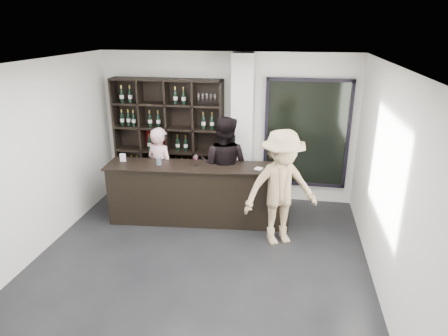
% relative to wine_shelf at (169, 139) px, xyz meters
% --- Properties ---
extents(floor, '(5.00, 5.50, 0.01)m').
position_rel_wine_shelf_xyz_m(floor, '(1.15, -2.57, -1.20)').
color(floor, black).
rests_on(floor, ground).
extents(wine_shelf, '(2.20, 0.35, 2.40)m').
position_rel_wine_shelf_xyz_m(wine_shelf, '(0.00, 0.00, 0.00)').
color(wine_shelf, black).
rests_on(wine_shelf, floor).
extents(structural_column, '(0.40, 0.40, 2.90)m').
position_rel_wine_shelf_xyz_m(structural_column, '(1.50, -0.10, 0.25)').
color(structural_column, silver).
rests_on(structural_column, floor).
extents(glass_panel, '(1.60, 0.08, 2.10)m').
position_rel_wine_shelf_xyz_m(glass_panel, '(2.70, 0.12, 0.20)').
color(glass_panel, black).
rests_on(glass_panel, floor).
extents(tasting_counter, '(3.23, 0.67, 1.06)m').
position_rel_wine_shelf_xyz_m(tasting_counter, '(0.85, -1.06, -0.67)').
color(tasting_counter, black).
rests_on(tasting_counter, floor).
extents(taster_pink, '(0.70, 0.60, 1.63)m').
position_rel_wine_shelf_xyz_m(taster_pink, '(0.05, -0.72, -0.39)').
color(taster_pink, '#DFA8AD').
rests_on(taster_pink, floor).
extents(taster_black, '(1.02, 0.86, 1.88)m').
position_rel_wine_shelf_xyz_m(taster_black, '(1.25, -0.72, -0.26)').
color(taster_black, black).
rests_on(taster_black, floor).
extents(customer, '(1.41, 1.15, 1.89)m').
position_rel_wine_shelf_xyz_m(customer, '(2.30, -1.56, -0.25)').
color(customer, '#9F8660').
rests_on(customer, floor).
extents(wine_glass, '(0.12, 0.12, 0.22)m').
position_rel_wine_shelf_xyz_m(wine_glass, '(0.81, -1.06, -0.03)').
color(wine_glass, white).
rests_on(wine_glass, tasting_counter).
extents(spit_cup, '(0.10, 0.10, 0.13)m').
position_rel_wine_shelf_xyz_m(spit_cup, '(0.17, -1.13, -0.07)').
color(spit_cup, '#93A6B8').
rests_on(spit_cup, tasting_counter).
extents(napkin_stack, '(0.15, 0.15, 0.02)m').
position_rel_wine_shelf_xyz_m(napkin_stack, '(1.90, -1.06, -0.13)').
color(napkin_stack, white).
rests_on(napkin_stack, tasting_counter).
extents(card_stand, '(0.10, 0.05, 0.14)m').
position_rel_wine_shelf_xyz_m(card_stand, '(-0.53, -1.06, -0.07)').
color(card_stand, white).
rests_on(card_stand, tasting_counter).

